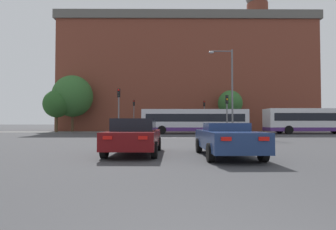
# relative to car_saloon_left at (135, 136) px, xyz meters

# --- Properties ---
(stop_line_strip) EXTENTS (7.63, 0.30, 0.01)m
(stop_line_strip) POSITION_rel_car_saloon_left_xyz_m (1.99, 12.14, -0.76)
(stop_line_strip) COLOR silver
(stop_line_strip) RESTS_ON ground_plane
(far_pavement) EXTENTS (68.47, 2.50, 0.01)m
(far_pavement) POSITION_rel_car_saloon_left_xyz_m (1.99, 26.76, -0.76)
(far_pavement) COLOR gray
(far_pavement) RESTS_ON ground_plane
(brick_civic_building) EXTENTS (43.07, 13.76, 27.09)m
(brick_civic_building) POSITION_rel_car_saloon_left_xyz_m (4.98, 36.78, 9.15)
(brick_civic_building) COLOR brown
(brick_civic_building) RESTS_ON ground_plane
(car_saloon_left) EXTENTS (2.16, 4.53, 1.50)m
(car_saloon_left) POSITION_rel_car_saloon_left_xyz_m (0.00, 0.00, 0.00)
(car_saloon_left) COLOR #600C0F
(car_saloon_left) RESTS_ON ground_plane
(car_roadster_right) EXTENTS (2.05, 4.66, 1.32)m
(car_roadster_right) POSITION_rel_car_saloon_left_xyz_m (3.70, -0.86, -0.07)
(car_roadster_right) COLOR navy
(car_roadster_right) RESTS_ON ground_plane
(bus_crossing_lead) EXTENTS (12.45, 2.76, 2.91)m
(bus_crossing_lead) POSITION_rel_car_saloon_left_xyz_m (4.68, 20.15, 0.79)
(bus_crossing_lead) COLOR silver
(bus_crossing_lead) RESTS_ON ground_plane
(bus_crossing_trailing) EXTENTS (11.12, 2.77, 3.01)m
(bus_crossing_trailing) POSITION_rel_car_saloon_left_xyz_m (18.89, 20.21, 0.85)
(bus_crossing_trailing) COLOR silver
(bus_crossing_trailing) RESTS_ON ground_plane
(traffic_light_far_right) EXTENTS (0.26, 0.31, 4.48)m
(traffic_light_far_right) POSITION_rel_car_saloon_left_xyz_m (6.77, 26.24, 2.23)
(traffic_light_far_right) COLOR slate
(traffic_light_far_right) RESTS_ON ground_plane
(traffic_light_near_right) EXTENTS (0.26, 0.31, 3.92)m
(traffic_light_near_right) POSITION_rel_car_saloon_left_xyz_m (7.03, 13.38, 1.89)
(traffic_light_near_right) COLOR slate
(traffic_light_near_right) RESTS_ON ground_plane
(traffic_light_far_left) EXTENTS (0.26, 0.31, 4.55)m
(traffic_light_far_left) POSITION_rel_car_saloon_left_xyz_m (-3.27, 25.90, 2.27)
(traffic_light_far_left) COLOR slate
(traffic_light_far_left) RESTS_ON ground_plane
(traffic_light_near_left) EXTENTS (0.26, 0.31, 4.49)m
(traffic_light_near_left) POSITION_rel_car_saloon_left_xyz_m (-3.07, 13.06, 2.23)
(traffic_light_near_left) COLOR slate
(traffic_light_near_left) RESTS_ON ground_plane
(street_lamp_junction) EXTENTS (2.27, 0.36, 8.20)m
(street_lamp_junction) POSITION_rel_car_saloon_left_xyz_m (7.15, 13.21, 4.18)
(street_lamp_junction) COLOR slate
(street_lamp_junction) RESTS_ON ground_plane
(pedestrian_waiting) EXTENTS (0.46, 0.39, 1.65)m
(pedestrian_waiting) POSITION_rel_car_saloon_left_xyz_m (11.80, 26.98, 0.20)
(pedestrian_waiting) COLOR #333851
(pedestrian_waiting) RESTS_ON ground_plane
(pedestrian_walking_east) EXTENTS (0.44, 0.43, 1.71)m
(pedestrian_walking_east) POSITION_rel_car_saloon_left_xyz_m (-5.29, 26.88, 0.24)
(pedestrian_walking_east) COLOR #333851
(pedestrian_walking_east) RESTS_ON ground_plane
(pedestrian_walking_west) EXTENTS (0.42, 0.27, 1.61)m
(pedestrian_walking_west) POSITION_rel_car_saloon_left_xyz_m (4.70, 26.73, 0.17)
(pedestrian_walking_west) COLOR brown
(pedestrian_walking_west) RESTS_ON ground_plane
(tree_by_building) EXTENTS (3.71, 3.71, 5.97)m
(tree_by_building) POSITION_rel_car_saloon_left_xyz_m (-14.31, 26.20, 3.24)
(tree_by_building) COLOR #4C3823
(tree_by_building) RESTS_ON ground_plane
(tree_kerbside) EXTENTS (5.90, 5.90, 8.41)m
(tree_kerbside) POSITION_rel_car_saloon_left_xyz_m (-12.69, 28.01, 4.54)
(tree_kerbside) COLOR #4C3823
(tree_kerbside) RESTS_ON ground_plane
(tree_distant) EXTENTS (3.63, 3.63, 6.17)m
(tree_distant) POSITION_rel_car_saloon_left_xyz_m (10.89, 27.90, 3.48)
(tree_distant) COLOR #4C3823
(tree_distant) RESTS_ON ground_plane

